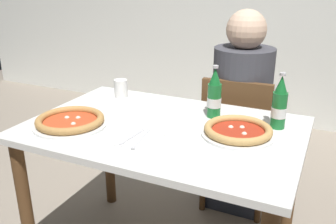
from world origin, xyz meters
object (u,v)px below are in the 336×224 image
diner_seated (240,118)px  paper_cup (121,88)px  beer_bottle_left (214,96)px  napkin_with_cutlery (137,139)px  beer_bottle_center (279,105)px  dining_table_main (163,149)px  chair_behind_table (237,137)px  pizza_margherita_near (70,121)px  pizza_marinara_far (238,131)px

diner_seated → paper_cup: size_ratio=12.73×
diner_seated → beer_bottle_left: bearing=-92.7°
beer_bottle_left → napkin_with_cutlery: (-0.20, -0.37, -0.10)m
beer_bottle_center → beer_bottle_left: bearing=178.7°
dining_table_main → chair_behind_table: chair_behind_table is taller
dining_table_main → paper_cup: 0.51m
beer_bottle_left → pizza_margherita_near: bearing=-145.4°
beer_bottle_center → diner_seated: bearing=120.7°
paper_cup → napkin_with_cutlery: bearing=-51.9°
chair_behind_table → paper_cup: size_ratio=8.95×
beer_bottle_center → chair_behind_table: bearing=123.3°
diner_seated → beer_bottle_left: diner_seated is taller
chair_behind_table → pizza_marinara_far: bearing=100.2°
pizza_margherita_near → beer_bottle_center: size_ratio=1.33×
beer_bottle_left → beer_bottle_center: bearing=-1.3°
dining_table_main → beer_bottle_center: beer_bottle_center is taller
chair_behind_table → pizza_margherita_near: bearing=50.7°
chair_behind_table → beer_bottle_left: size_ratio=3.44×
napkin_with_cutlery → chair_behind_table: bearing=73.6°
chair_behind_table → diner_seated: size_ratio=0.70×
beer_bottle_center → paper_cup: size_ratio=2.60×
beer_bottle_center → napkin_with_cutlery: (-0.50, -0.37, -0.10)m
chair_behind_table → dining_table_main: bearing=69.5°
chair_behind_table → napkin_with_cutlery: size_ratio=4.48×
pizza_margherita_near → paper_cup: 0.45m
pizza_marinara_far → pizza_margherita_near: bearing=-163.5°
pizza_margherita_near → paper_cup: (-0.01, 0.45, 0.03)m
dining_table_main → pizza_marinara_far: pizza_marinara_far is taller
pizza_marinara_far → chair_behind_table: bearing=103.4°
diner_seated → beer_bottle_center: size_ratio=4.89×
napkin_with_cutlery → beer_bottle_center: bearing=36.5°
beer_bottle_center → paper_cup: (-0.85, 0.08, -0.06)m
chair_behind_table → napkin_with_cutlery: 0.86m
dining_table_main → pizza_marinara_far: 0.35m
napkin_with_cutlery → paper_cup: bearing=128.1°
pizza_marinara_far → paper_cup: 0.76m
diner_seated → beer_bottle_left: size_ratio=4.89×
paper_cup → beer_bottle_center: bearing=-5.5°
chair_behind_table → beer_bottle_center: (0.27, -0.41, 0.37)m
chair_behind_table → beer_bottle_left: beer_bottle_left is taller
dining_table_main → napkin_with_cutlery: (-0.04, -0.17, 0.12)m
diner_seated → pizza_marinara_far: bearing=-77.3°
dining_table_main → pizza_marinara_far: size_ratio=3.92×
beer_bottle_center → dining_table_main: bearing=-156.5°
pizza_margherita_near → beer_bottle_left: (0.54, 0.37, 0.08)m
beer_bottle_left → beer_bottle_center: same height
dining_table_main → chair_behind_table: (0.19, 0.61, -0.15)m
dining_table_main → paper_cup: bearing=144.4°
pizza_marinara_far → beer_bottle_left: bearing=134.3°
dining_table_main → pizza_margherita_near: bearing=-156.1°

